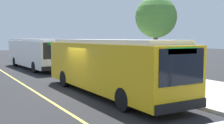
% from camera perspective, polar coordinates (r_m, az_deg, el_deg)
% --- Properties ---
extents(ground_plane, '(120.00, 120.00, 0.00)m').
position_cam_1_polar(ground_plane, '(15.81, -6.25, -6.17)').
color(ground_plane, '#232326').
extents(sidewalk_curb, '(44.00, 6.40, 0.15)m').
position_cam_1_polar(sidewalk_curb, '(18.99, 10.58, -4.13)').
color(sidewalk_curb, '#B7B2A8').
rests_on(sidewalk_curb, ground_plane).
extents(lane_stripe_center, '(36.00, 0.14, 0.01)m').
position_cam_1_polar(lane_stripe_center, '(15.07, -13.98, -6.82)').
color(lane_stripe_center, '#E0D64C').
rests_on(lane_stripe_center, ground_plane).
extents(transit_bus_main, '(11.26, 2.62, 2.95)m').
position_cam_1_polar(transit_bus_main, '(14.99, -0.97, -0.51)').
color(transit_bus_main, gold).
rests_on(transit_bus_main, ground_plane).
extents(transit_bus_second, '(11.08, 3.14, 2.95)m').
position_cam_1_polar(transit_bus_second, '(28.79, -15.38, 1.90)').
color(transit_bus_second, white).
rests_on(transit_bus_second, ground_plane).
extents(bus_shelter, '(2.90, 1.60, 2.48)m').
position_cam_1_polar(bus_shelter, '(18.19, 11.49, 1.30)').
color(bus_shelter, '#333338').
rests_on(bus_shelter, sidewalk_curb).
extents(waiting_bench, '(1.60, 0.48, 0.95)m').
position_cam_1_polar(waiting_bench, '(18.02, 11.85, -2.85)').
color(waiting_bench, brown).
rests_on(waiting_bench, sidewalk_curb).
extents(route_sign_post, '(0.44, 0.08, 2.80)m').
position_cam_1_polar(route_sign_post, '(14.78, 13.21, 0.61)').
color(route_sign_post, '#333338').
rests_on(route_sign_post, sidewalk_curb).
extents(pedestrian_commuter, '(0.24, 0.40, 1.69)m').
position_cam_1_polar(pedestrian_commuter, '(18.09, 7.72, -1.21)').
color(pedestrian_commuter, '#282D47').
rests_on(pedestrian_commuter, sidewalk_curb).
extents(street_tree_near_shelter, '(3.38, 3.38, 6.27)m').
position_cam_1_polar(street_tree_near_shelter, '(23.25, 8.94, 8.96)').
color(street_tree_near_shelter, brown).
rests_on(street_tree_near_shelter, sidewalk_curb).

